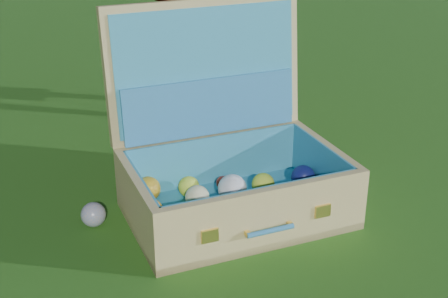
# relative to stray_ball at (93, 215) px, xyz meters

# --- Properties ---
(ground) EXTENTS (60.00, 60.00, 0.00)m
(ground) POSITION_rel_stray_ball_xyz_m (0.51, -0.10, -0.04)
(ground) COLOR #215114
(ground) RESTS_ON ground
(stray_ball) EXTENTS (0.07, 0.07, 0.07)m
(stray_ball) POSITION_rel_stray_ball_xyz_m (0.00, 0.00, 0.00)
(stray_ball) COLOR #426BAD
(stray_ball) RESTS_ON ground
(suitcase) EXTENTS (0.67, 0.56, 0.61)m
(suitcase) POSITION_rel_stray_ball_xyz_m (0.41, -0.06, 0.14)
(suitcase) COLOR tan
(suitcase) RESTS_ON ground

